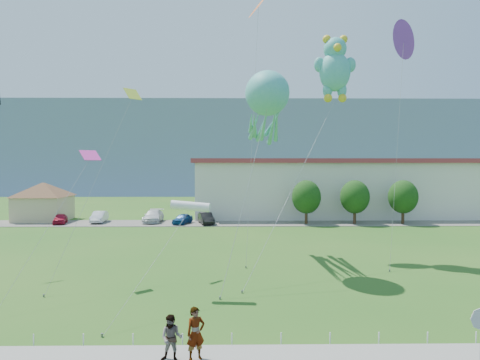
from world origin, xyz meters
name	(u,v)px	position (x,y,z in m)	size (l,w,h in m)	color
ground	(209,333)	(0.00, 0.00, 0.00)	(160.00, 160.00, 0.00)	#235818
sidewalk	(205,360)	(0.00, -2.75, 0.05)	(80.00, 2.50, 0.10)	gray
parking_strip	(225,223)	(0.00, 35.00, 0.03)	(70.00, 6.00, 0.06)	#59544C
hill_ridge	(231,149)	(0.00, 120.00, 12.50)	(160.00, 50.00, 25.00)	slate
pavilion	(43,198)	(-24.00, 38.00, 3.02)	(9.20, 9.20, 5.00)	tan
warehouse	(403,187)	(26.00, 44.00, 4.12)	(61.00, 15.00, 8.20)	beige
rope_fence	(207,339)	(0.00, -1.30, 0.25)	(26.05, 0.05, 0.50)	white
tree_near	(306,197)	(10.00, 34.00, 3.39)	(3.60, 3.60, 5.47)	#3F2B19
tree_mid	(355,197)	(16.00, 34.00, 3.39)	(3.60, 3.60, 5.47)	#3F2B19
tree_far	(403,197)	(22.00, 34.00, 3.39)	(3.60, 3.60, 5.47)	#3F2B19
pedestrian_left	(196,333)	(-0.33, -2.76, 1.08)	(0.71, 0.47, 1.95)	gray
pedestrian_right	(172,338)	(-1.21, -2.88, 0.95)	(0.83, 0.65, 1.71)	gray
parked_car_red	(60,219)	(-20.49, 34.67, 0.67)	(1.44, 3.59, 1.22)	#B81635
parked_car_silver	(99,217)	(-15.99, 35.72, 0.76)	(1.47, 4.23, 1.39)	silver
parked_car_white	(153,216)	(-9.20, 35.96, 0.82)	(2.12, 5.21, 1.51)	silver
parked_car_blue	(183,219)	(-5.29, 34.30, 0.68)	(1.46, 3.63, 1.24)	navy
parked_car_black	(206,218)	(-2.40, 34.27, 0.75)	(1.46, 4.19, 1.38)	black
octopus_kite	(266,106)	(3.41, 12.64, 11.60)	(4.68, 13.74, 13.85)	teal
teddy_bear_kite	(335,67)	(9.29, 16.46, 15.29)	(9.50, 11.86, 17.85)	teal
small_kite_purple	(403,45)	(14.12, 14.58, 16.57)	(3.38, 4.92, 17.65)	purple
small_kite_pink	(82,169)	(-8.29, 8.10, 7.09)	(3.04, 7.91, 8.37)	#E0319E
small_kite_orange	(258,11)	(3.20, 19.31, 20.74)	(2.26, 8.61, 22.04)	#E65A19
small_kite_white	(190,207)	(-1.40, 5.63, 4.96)	(3.45, 7.26, 5.44)	white
small_kite_yellow	(124,114)	(-6.56, 11.44, 10.84)	(4.02, 7.85, 12.82)	#CBDD34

